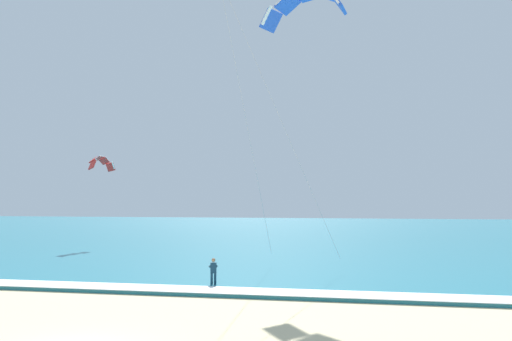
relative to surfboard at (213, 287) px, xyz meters
name	(u,v)px	position (x,y,z in m)	size (l,w,h in m)	color
sea	(306,231)	(-1.04, 57.04, 0.07)	(200.00, 120.00, 0.20)	teal
surf_foam	(185,289)	(-1.04, -1.96, 0.19)	(200.00, 2.18, 0.04)	white
surfboard	(213,287)	(0.00, 0.00, 0.00)	(0.86, 1.47, 0.09)	#E04C38
kitesurfer	(213,271)	(-0.01, 0.02, 0.91)	(0.63, 0.62, 1.69)	#143347
kite_primary	(304,3)	(4.38, 7.95, 19.06)	(7.35, 9.59, 19.00)	blue
kite_distant	(100,162)	(-18.86, 22.54, 9.00)	(1.35, 4.57, 1.64)	red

